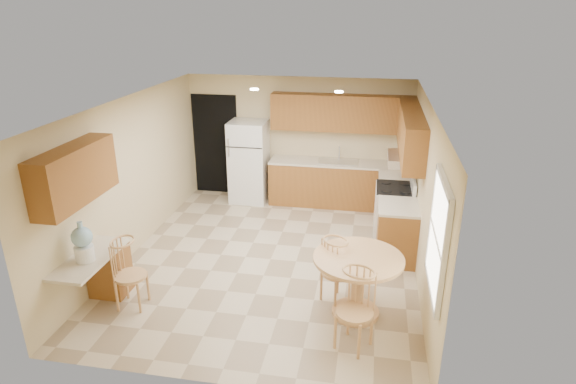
% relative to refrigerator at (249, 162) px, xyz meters
% --- Properties ---
extents(floor, '(5.50, 5.50, 0.00)m').
position_rel_refrigerator_xyz_m(floor, '(0.95, -2.40, -0.83)').
color(floor, '#C3AF8D').
rests_on(floor, ground).
extents(ceiling, '(4.50, 5.50, 0.02)m').
position_rel_refrigerator_xyz_m(ceiling, '(0.95, -2.40, 1.67)').
color(ceiling, white).
rests_on(ceiling, wall_back).
extents(wall_back, '(4.50, 0.02, 2.50)m').
position_rel_refrigerator_xyz_m(wall_back, '(0.95, 0.35, 0.42)').
color(wall_back, '#CBBA89').
rests_on(wall_back, floor).
extents(wall_front, '(4.50, 0.02, 2.50)m').
position_rel_refrigerator_xyz_m(wall_front, '(0.95, -5.15, 0.42)').
color(wall_front, '#CBBA89').
rests_on(wall_front, floor).
extents(wall_left, '(0.02, 5.50, 2.50)m').
position_rel_refrigerator_xyz_m(wall_left, '(-1.30, -2.40, 0.42)').
color(wall_left, '#CBBA89').
rests_on(wall_left, floor).
extents(wall_right, '(0.02, 5.50, 2.50)m').
position_rel_refrigerator_xyz_m(wall_right, '(3.20, -2.40, 0.42)').
color(wall_right, '#CBBA89').
rests_on(wall_right, floor).
extents(doorway, '(0.90, 0.02, 2.10)m').
position_rel_refrigerator_xyz_m(doorway, '(-0.80, 0.34, 0.22)').
color(doorway, black).
rests_on(doorway, floor).
extents(base_cab_back, '(2.75, 0.60, 0.87)m').
position_rel_refrigerator_xyz_m(base_cab_back, '(1.83, 0.05, -0.39)').
color(base_cab_back, '#945B25').
rests_on(base_cab_back, floor).
extents(counter_back, '(2.75, 0.63, 0.04)m').
position_rel_refrigerator_xyz_m(counter_back, '(1.83, 0.05, 0.06)').
color(counter_back, beige).
rests_on(counter_back, base_cab_back).
extents(base_cab_right_a, '(0.60, 0.59, 0.87)m').
position_rel_refrigerator_xyz_m(base_cab_right_a, '(2.90, -0.54, -0.39)').
color(base_cab_right_a, '#945B25').
rests_on(base_cab_right_a, floor).
extents(counter_right_a, '(0.63, 0.59, 0.04)m').
position_rel_refrigerator_xyz_m(counter_right_a, '(2.90, -0.54, 0.06)').
color(counter_right_a, beige).
rests_on(counter_right_a, base_cab_right_a).
extents(base_cab_right_b, '(0.60, 0.80, 0.87)m').
position_rel_refrigerator_xyz_m(base_cab_right_b, '(2.90, -2.00, -0.39)').
color(base_cab_right_b, '#945B25').
rests_on(base_cab_right_b, floor).
extents(counter_right_b, '(0.63, 0.80, 0.04)m').
position_rel_refrigerator_xyz_m(counter_right_b, '(2.90, -2.00, 0.06)').
color(counter_right_b, beige).
rests_on(counter_right_b, base_cab_right_b).
extents(upper_cab_back, '(2.75, 0.33, 0.70)m').
position_rel_refrigerator_xyz_m(upper_cab_back, '(1.83, 0.19, 1.02)').
color(upper_cab_back, '#945B25').
rests_on(upper_cab_back, wall_back).
extents(upper_cab_right, '(0.33, 2.42, 0.70)m').
position_rel_refrigerator_xyz_m(upper_cab_right, '(3.04, -1.19, 1.02)').
color(upper_cab_right, '#945B25').
rests_on(upper_cab_right, wall_right).
extents(upper_cab_left, '(0.33, 1.40, 0.70)m').
position_rel_refrigerator_xyz_m(upper_cab_left, '(-1.13, -4.00, 1.02)').
color(upper_cab_left, '#945B25').
rests_on(upper_cab_left, wall_left).
extents(sink, '(0.78, 0.44, 0.01)m').
position_rel_refrigerator_xyz_m(sink, '(1.80, 0.05, 0.08)').
color(sink, silver).
rests_on(sink, counter_back).
extents(range_hood, '(0.50, 0.76, 0.14)m').
position_rel_refrigerator_xyz_m(range_hood, '(2.95, -1.22, 0.59)').
color(range_hood, silver).
rests_on(range_hood, upper_cab_right).
extents(desk_pedestal, '(0.48, 0.42, 0.72)m').
position_rel_refrigerator_xyz_m(desk_pedestal, '(-1.05, -3.72, -0.47)').
color(desk_pedestal, '#945B25').
rests_on(desk_pedestal, floor).
extents(desk_top, '(0.50, 1.20, 0.04)m').
position_rel_refrigerator_xyz_m(desk_top, '(-1.05, -4.10, -0.08)').
color(desk_top, beige).
rests_on(desk_top, desk_pedestal).
extents(window, '(0.06, 1.12, 1.30)m').
position_rel_refrigerator_xyz_m(window, '(3.18, -4.25, 0.67)').
color(window, white).
rests_on(window, wall_right).
extents(can_light_a, '(0.14, 0.14, 0.02)m').
position_rel_refrigerator_xyz_m(can_light_a, '(0.45, -1.20, 1.66)').
color(can_light_a, white).
rests_on(can_light_a, ceiling).
extents(can_light_b, '(0.14, 0.14, 0.02)m').
position_rel_refrigerator_xyz_m(can_light_b, '(1.85, -1.20, 1.66)').
color(can_light_b, white).
rests_on(can_light_b, ceiling).
extents(refrigerator, '(0.73, 0.71, 1.66)m').
position_rel_refrigerator_xyz_m(refrigerator, '(0.00, 0.00, 0.00)').
color(refrigerator, white).
rests_on(refrigerator, floor).
extents(stove, '(0.65, 0.76, 1.09)m').
position_rel_refrigerator_xyz_m(stove, '(2.88, -1.22, -0.36)').
color(stove, white).
rests_on(stove, floor).
extents(dining_table, '(1.14, 1.14, 0.85)m').
position_rel_refrigerator_xyz_m(dining_table, '(2.35, -3.63, -0.27)').
color(dining_table, tan).
rests_on(dining_table, floor).
extents(chair_table_a, '(0.41, 0.51, 0.94)m').
position_rel_refrigerator_xyz_m(chair_table_a, '(2.08, -3.47, -0.26)').
color(chair_table_a, tan).
rests_on(chair_table_a, floor).
extents(chair_table_b, '(0.44, 0.49, 0.99)m').
position_rel_refrigerator_xyz_m(chair_table_b, '(2.35, -4.37, -0.22)').
color(chair_table_b, tan).
rests_on(chair_table_b, floor).
extents(chair_desk, '(0.42, 0.55, 0.96)m').
position_rel_refrigerator_xyz_m(chair_desk, '(-0.60, -4.05, -0.24)').
color(chair_desk, tan).
rests_on(chair_desk, floor).
extents(water_crock, '(0.26, 0.26, 0.54)m').
position_rel_refrigerator_xyz_m(water_crock, '(-1.05, -4.19, 0.18)').
color(water_crock, white).
rests_on(water_crock, desk_top).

